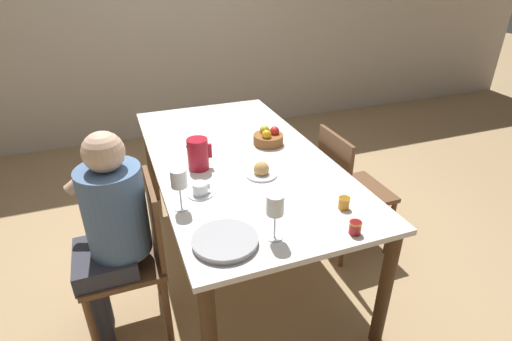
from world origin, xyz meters
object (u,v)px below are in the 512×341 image
jam_jar_amber (355,227)px  chair_opposite (348,188)px  jam_jar_red (344,202)px  chair_person_side (134,254)px  teacup_near_person (200,190)px  serving_tray (225,241)px  person_seated (110,224)px  red_pitcher (198,154)px  bread_plate (261,171)px  fruit_bowl (268,138)px  wine_glass_juice (275,207)px  wine_glass_water (179,180)px

jam_jar_amber → chair_opposite: bearing=57.9°
jam_jar_red → chair_person_side: bearing=159.6°
teacup_near_person → serving_tray: bearing=-89.5°
person_seated → red_pitcher: (0.52, 0.31, 0.15)m
bread_plate → serving_tray: bearing=-125.5°
red_pitcher → bread_plate: red_pitcher is taller
person_seated → jam_jar_red: bearing=-107.9°
chair_opposite → fruit_bowl: (-0.47, 0.28, 0.33)m
teacup_near_person → jam_jar_amber: 0.80m
wine_glass_juice → bread_plate: (0.15, 0.55, -0.13)m
chair_person_side → jam_jar_red: bearing=-110.4°
red_pitcher → wine_glass_juice: size_ratio=0.85×
wine_glass_juice → teacup_near_person: bearing=115.0°
wine_glass_water → teacup_near_person: size_ratio=1.58×
teacup_near_person → chair_opposite: bearing=10.1°
chair_opposite → person_seated: size_ratio=0.75×
wine_glass_juice → bread_plate: size_ratio=1.22×
wine_glass_water → chair_person_side: bearing=159.7°
bread_plate → teacup_near_person: bearing=-167.5°
person_seated → red_pitcher: person_seated is taller
chair_person_side → red_pitcher: red_pitcher is taller
wine_glass_water → fruit_bowl: (0.69, 0.56, -0.12)m
wine_glass_juice → fruit_bowl: (0.35, 0.94, -0.12)m
jam_jar_amber → fruit_bowl: (0.00, 1.04, 0.01)m
fruit_bowl → wine_glass_water: bearing=-140.7°
bread_plate → fruit_bowl: (0.20, 0.39, 0.02)m
wine_glass_water → jam_jar_amber: 0.84m
wine_glass_juice → bread_plate: wine_glass_juice is taller
fruit_bowl → bread_plate: bearing=-117.4°
chair_opposite → wine_glass_juice: 1.14m
jam_jar_red → bread_plate: bearing=119.3°
chair_person_side → bread_plate: (0.75, 0.08, 0.31)m
fruit_bowl → serving_tray: bearing=-122.2°
bread_plate → jam_jar_red: bread_plate is taller
wine_glass_juice → red_pitcher: bearing=101.7°
wine_glass_juice → jam_jar_amber: 0.38m
wine_glass_water → jam_jar_red: (0.75, -0.28, -0.13)m
teacup_near_person → jam_jar_red: (0.63, -0.37, 0.00)m
teacup_near_person → jam_jar_amber: bearing=-44.9°
person_seated → jam_jar_red: (1.09, -0.35, 0.09)m
chair_person_side → jam_jar_red: (1.01, -0.37, 0.32)m
red_pitcher → wine_glass_juice: bearing=-78.3°
chair_opposite → fruit_bowl: 0.64m
wine_glass_juice → jam_jar_red: bearing=13.2°
wine_glass_water → jam_jar_red: size_ratio=3.58×
chair_opposite → wine_glass_water: (-1.16, -0.28, 0.44)m
bread_plate → jam_jar_red: 0.52m
fruit_bowl → jam_jar_amber: bearing=-90.3°
red_pitcher → serving_tray: 0.73m
wine_glass_juice → teacup_near_person: wine_glass_juice is taller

